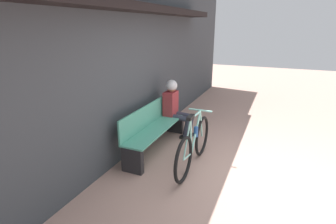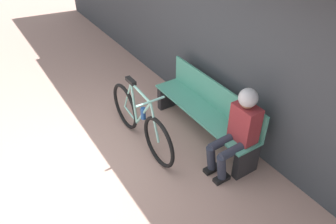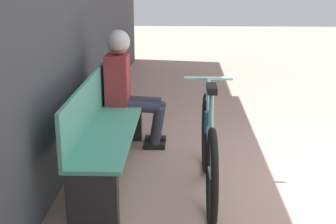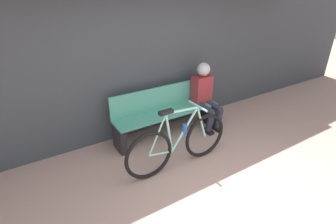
% 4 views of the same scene
% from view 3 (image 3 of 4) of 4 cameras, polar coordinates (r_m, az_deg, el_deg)
% --- Properties ---
extents(park_bench_near, '(1.91, 0.42, 0.85)m').
position_cam_3_polar(park_bench_near, '(4.09, -7.73, -2.25)').
color(park_bench_near, '#51A88E').
rests_on(park_bench_near, ground_plane).
extents(bicycle, '(1.67, 0.40, 0.96)m').
position_cam_3_polar(bicycle, '(3.73, 4.97, -4.53)').
color(bicycle, black).
rests_on(bicycle, ground_plane).
extents(person_seated, '(0.34, 0.59, 1.19)m').
position_cam_3_polar(person_seated, '(4.71, -5.05, 3.87)').
color(person_seated, '#2D3342').
rests_on(person_seated, ground_plane).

